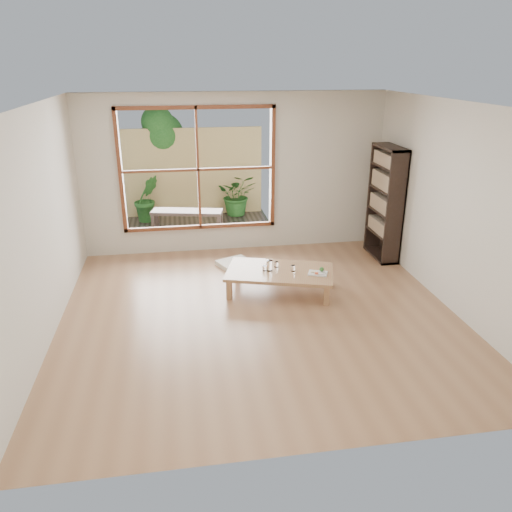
{
  "coord_description": "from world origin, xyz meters",
  "views": [
    {
      "loc": [
        -0.95,
        -5.64,
        3.05
      ],
      "look_at": [
        0.06,
        0.63,
        0.55
      ],
      "focal_mm": 35.0,
      "sensor_mm": 36.0,
      "label": 1
    }
  ],
  "objects_px": {
    "bookshelf": "(385,203)",
    "garden_bench": "(187,214)",
    "low_table": "(280,273)",
    "food_tray": "(318,272)"
  },
  "relations": [
    {
      "from": "low_table",
      "to": "food_tray",
      "type": "bearing_deg",
      "value": -4.19
    },
    {
      "from": "low_table",
      "to": "garden_bench",
      "type": "height_order",
      "value": "garden_bench"
    },
    {
      "from": "low_table",
      "to": "food_tray",
      "type": "relative_size",
      "value": 5.36
    },
    {
      "from": "low_table",
      "to": "garden_bench",
      "type": "relative_size",
      "value": 1.2
    },
    {
      "from": "bookshelf",
      "to": "garden_bench",
      "type": "distance_m",
      "value": 3.61
    },
    {
      "from": "low_table",
      "to": "food_tray",
      "type": "height_order",
      "value": "food_tray"
    },
    {
      "from": "bookshelf",
      "to": "garden_bench",
      "type": "relative_size",
      "value": 1.33
    },
    {
      "from": "bookshelf",
      "to": "food_tray",
      "type": "height_order",
      "value": "bookshelf"
    },
    {
      "from": "food_tray",
      "to": "garden_bench",
      "type": "height_order",
      "value": "garden_bench"
    },
    {
      "from": "low_table",
      "to": "garden_bench",
      "type": "distance_m",
      "value": 3.03
    }
  ]
}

